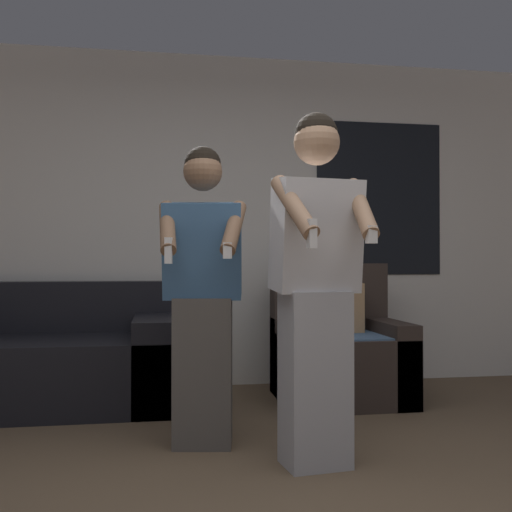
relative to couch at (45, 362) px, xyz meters
name	(u,v)px	position (x,y,z in m)	size (l,w,h in m)	color
wall_back	(224,220)	(1.32, 0.53, 1.05)	(6.99, 0.07, 2.70)	silver
couch	(45,362)	(0.00, 0.00, 0.00)	(1.78, 0.99, 0.86)	black
armchair	(339,353)	(2.08, -0.15, 0.03)	(0.89, 0.82, 0.99)	#332823
person_left	(203,294)	(1.01, -1.10, 0.52)	(0.48, 0.53, 1.63)	#56514C
person_right	(316,284)	(1.54, -1.52, 0.59)	(0.47, 0.52, 1.74)	#B2B2B7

